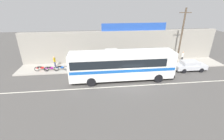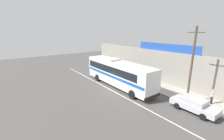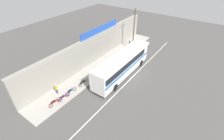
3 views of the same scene
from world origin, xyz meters
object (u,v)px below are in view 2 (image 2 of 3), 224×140
at_px(parked_car, 194,104).
at_px(motorcycle_blue, 113,71).
at_px(motorcycle_black, 107,68).
at_px(motorcycle_green, 102,67).
at_px(pedestrian_by_curb, 110,64).
at_px(motorcycle_red, 100,66).
at_px(intercity_bus, 118,72).
at_px(utility_pole, 192,65).
at_px(pedestrian_near_shop, 212,95).

bearing_deg(parked_car, motorcycle_blue, 174.17).
bearing_deg(motorcycle_black, parked_car, -5.28).
distance_m(motorcycle_green, pedestrian_by_curb, 1.74).
xyz_separation_m(motorcycle_black, motorcycle_red, (-2.62, 0.13, 0.00)).
relative_size(motorcycle_green, pedestrian_by_curb, 1.21).
bearing_deg(intercity_bus, utility_pole, 18.47).
distance_m(motorcycle_red, pedestrian_near_shop, 20.84).
distance_m(intercity_bus, motorcycle_blue, 6.44).
height_order(intercity_bus, motorcycle_red, intercity_bus).
bearing_deg(intercity_bus, motorcycle_red, 161.73).
bearing_deg(utility_pole, parked_car, -42.96).
xyz_separation_m(utility_pole, pedestrian_by_curb, (-17.53, 1.95, -3.24)).
relative_size(intercity_bus, motorcycle_green, 6.50).
distance_m(parked_car, motorcycle_red, 20.41).
distance_m(utility_pole, pedestrian_by_curb, 17.93).
xyz_separation_m(motorcycle_red, pedestrian_near_shop, (20.80, 1.13, 0.54)).
xyz_separation_m(parked_car, motorcycle_green, (-19.05, 1.52, -0.17)).
height_order(pedestrian_by_curb, pedestrian_near_shop, pedestrian_near_shop).
bearing_deg(pedestrian_near_shop, motorcycle_blue, -175.17).
distance_m(parked_car, pedestrian_near_shop, 2.96).
relative_size(intercity_bus, motorcycle_black, 6.78).
bearing_deg(pedestrian_near_shop, motorcycle_green, -175.97).
relative_size(motorcycle_blue, motorcycle_red, 0.99).
bearing_deg(motorcycle_blue, motorcycle_green, -179.38).
relative_size(motorcycle_red, pedestrian_near_shop, 1.16).
bearing_deg(motorcycle_red, parked_car, -4.96).
height_order(intercity_bus, parked_car, intercity_bus).
xyz_separation_m(intercity_bus, motorcycle_blue, (-5.37, 3.23, -1.50)).
bearing_deg(parked_car, motorcycle_green, 175.42).
height_order(motorcycle_blue, motorcycle_green, same).
bearing_deg(intercity_bus, motorcycle_black, 156.97).
height_order(motorcycle_red, pedestrian_near_shop, pedestrian_near_shop).
relative_size(intercity_bus, pedestrian_near_shop, 7.45).
relative_size(intercity_bus, utility_pole, 1.54).
relative_size(utility_pole, motorcycle_red, 4.15).
distance_m(utility_pole, motorcycle_blue, 14.50).
height_order(motorcycle_red, motorcycle_green, same).
bearing_deg(utility_pole, intercity_bus, -161.53).
distance_m(utility_pole, motorcycle_black, 16.82).
bearing_deg(utility_pole, pedestrian_near_shop, 43.21).
bearing_deg(pedestrian_by_curb, motorcycle_green, -97.25).
bearing_deg(motorcycle_blue, utility_pole, -1.39).
bearing_deg(parked_car, utility_pole, 137.04).
distance_m(intercity_bus, pedestrian_near_shop, 11.41).
bearing_deg(utility_pole, motorcycle_red, 178.37).
bearing_deg(pedestrian_near_shop, utility_pole, -136.79).
relative_size(utility_pole, pedestrian_near_shop, 4.82).
bearing_deg(parked_car, pedestrian_near_shop, 80.83).
height_order(intercity_bus, pedestrian_by_curb, intercity_bus).
height_order(intercity_bus, pedestrian_near_shop, intercity_bus).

